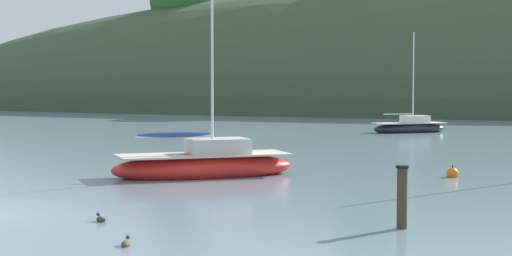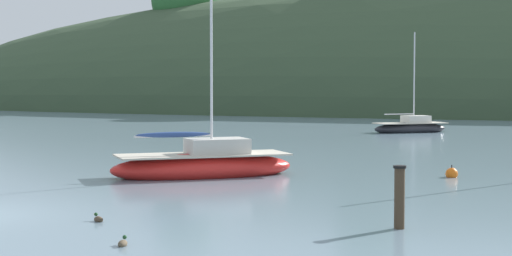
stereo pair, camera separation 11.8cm
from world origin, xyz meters
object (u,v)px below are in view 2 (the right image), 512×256
duck_trailing (123,243)px  jetty_piling (399,197)px  sailboat_black_sloop (204,165)px  duck_straggler (98,219)px  sailboat_grey_yawl (411,127)px  mooring_buoy_inner (452,174)px

duck_trailing → jetty_piling: bearing=40.0°
sailboat_black_sloop → duck_straggler: (1.78, -9.67, -0.36)m
duck_straggler → jetty_piling: 7.22m
sailboat_black_sloop → sailboat_grey_yawl: sailboat_black_sloop is taller
duck_straggler → mooring_buoy_inner: bearing=62.6°
mooring_buoy_inner → duck_trailing: bearing=-106.5°
sailboat_black_sloop → sailboat_grey_yawl: bearing=86.5°
sailboat_grey_yawl → sailboat_black_sloop: bearing=-93.5°
sailboat_black_sloop → jetty_piling: 11.83m
duck_straggler → jetty_piling: (6.97, 1.72, 0.69)m
sailboat_grey_yawl → duck_straggler: sailboat_grey_yawl is taller
sailboat_grey_yawl → mooring_buoy_inner: (6.56, -25.93, -0.22)m
jetty_piling → duck_straggler: bearing=-166.1°
sailboat_grey_yawl → duck_trailing: size_ratio=16.50×
mooring_buoy_inner → duck_straggler: mooring_buoy_inner is taller
mooring_buoy_inner → duck_straggler: size_ratio=1.36×
sailboat_grey_yawl → duck_straggler: 38.56m
duck_trailing → jetty_piling: jetty_piling is taller
sailboat_grey_yawl → jetty_piling: bearing=-79.3°
duck_trailing → jetty_piling: size_ratio=0.29×
sailboat_black_sloop → duck_trailing: bearing=-72.1°
duck_trailing → jetty_piling: 6.39m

